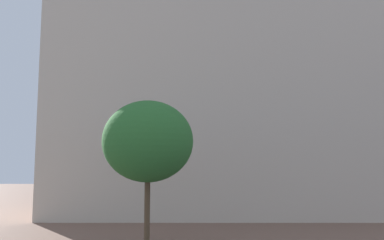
# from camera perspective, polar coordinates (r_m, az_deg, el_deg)

# --- Properties ---
(landmark_building) EXTENTS (27.52, 10.54, 39.38)m
(landmark_building) POSITION_cam_1_polar(r_m,az_deg,el_deg) (31.65, 6.51, 8.29)
(landmark_building) COLOR beige
(landmark_building) RESTS_ON ground_plane
(tree_curb_far) EXTENTS (4.01, 4.01, 6.60)m
(tree_curb_far) POSITION_cam_1_polar(r_m,az_deg,el_deg) (17.19, -6.49, -3.17)
(tree_curb_far) COLOR brown
(tree_curb_far) RESTS_ON ground_plane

